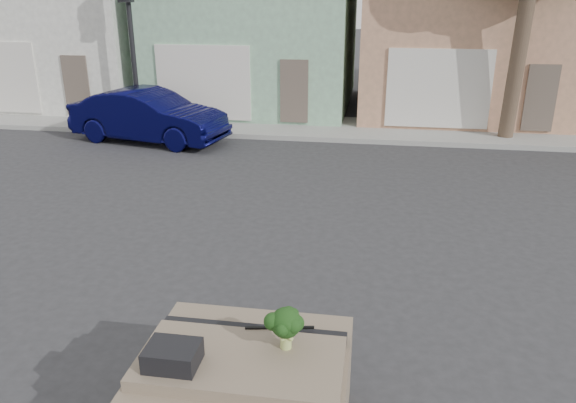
# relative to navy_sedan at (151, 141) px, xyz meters

# --- Properties ---
(ground_plane) EXTENTS (120.00, 120.00, 0.00)m
(ground_plane) POSITION_rel_navy_sedan_xyz_m (5.60, -8.28, 0.00)
(ground_plane) COLOR #303033
(ground_plane) RESTS_ON ground
(sidewalk) EXTENTS (40.00, 3.00, 0.15)m
(sidewalk) POSITION_rel_navy_sedan_xyz_m (5.60, 2.22, 0.07)
(sidewalk) COLOR gray
(sidewalk) RESTS_ON ground
(townhouse_white) EXTENTS (7.20, 8.20, 7.55)m
(townhouse_white) POSITION_rel_navy_sedan_xyz_m (-5.40, 6.22, 3.77)
(townhouse_white) COLOR silver
(townhouse_white) RESTS_ON ground
(townhouse_mint) EXTENTS (7.20, 8.20, 7.55)m
(townhouse_mint) POSITION_rel_navy_sedan_xyz_m (2.10, 6.22, 3.77)
(townhouse_mint) COLOR #85B190
(townhouse_mint) RESTS_ON ground
(townhouse_tan) EXTENTS (7.20, 8.20, 7.55)m
(townhouse_tan) POSITION_rel_navy_sedan_xyz_m (9.60, 6.22, 3.77)
(townhouse_tan) COLOR tan
(townhouse_tan) RESTS_ON ground
(navy_sedan) EXTENTS (4.97, 2.59, 1.56)m
(navy_sedan) POSITION_rel_navy_sedan_xyz_m (0.00, 0.00, 0.00)
(navy_sedan) COLOR #060737
(navy_sedan) RESTS_ON ground
(traffic_signal) EXTENTS (0.40, 0.40, 5.10)m
(traffic_signal) POSITION_rel_navy_sedan_xyz_m (-0.90, 1.22, 2.55)
(traffic_signal) COLOR black
(traffic_signal) RESTS_ON ground
(car_dashboard) EXTENTS (2.00, 1.80, 1.12)m
(car_dashboard) POSITION_rel_navy_sedan_xyz_m (5.60, -11.28, 0.56)
(car_dashboard) COLOR #766552
(car_dashboard) RESTS_ON ground
(instrument_hump) EXTENTS (0.48, 0.38, 0.20)m
(instrument_hump) POSITION_rel_navy_sedan_xyz_m (5.02, -11.63, 1.22)
(instrument_hump) COLOR black
(instrument_hump) RESTS_ON car_dashboard
(wiper_arm) EXTENTS (0.69, 0.15, 0.02)m
(wiper_arm) POSITION_rel_navy_sedan_xyz_m (5.88, -10.90, 1.13)
(wiper_arm) COLOR black
(wiper_arm) RESTS_ON car_dashboard
(broccoli) EXTENTS (0.48, 0.48, 0.44)m
(broccoli) POSITION_rel_navy_sedan_xyz_m (6.00, -11.21, 1.34)
(broccoli) COLOR black
(broccoli) RESTS_ON car_dashboard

